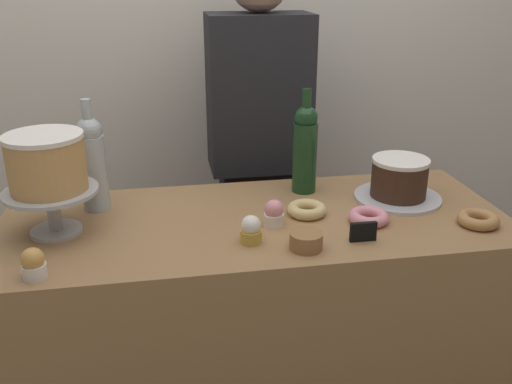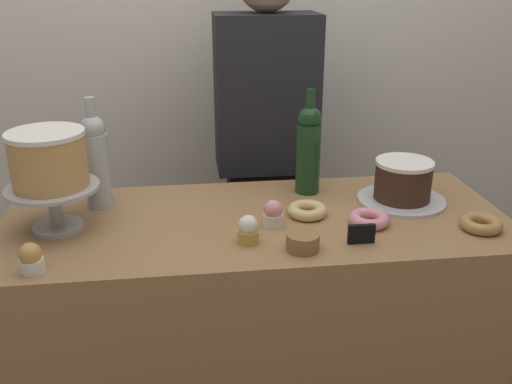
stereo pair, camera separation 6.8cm
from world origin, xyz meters
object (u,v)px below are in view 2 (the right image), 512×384
(cake_stand_pedestal, at_px, (54,200))
(wine_bottle_green, at_px, (308,148))
(white_layer_cake, at_px, (48,159))
(donut_pink, at_px, (369,219))
(cupcake_strawberry, at_px, (273,214))
(barista_figure, at_px, (265,169))
(wine_bottle_clear, at_px, (96,160))
(donut_maple, at_px, (481,224))
(donut_glazed, at_px, (308,211))
(price_sign_chalkboard, at_px, (361,234))
(cupcake_vanilla, at_px, (248,230))
(cupcake_caramel, at_px, (31,259))
(chocolate_round_cake, at_px, (403,180))
(cookie_stack, at_px, (303,242))

(cake_stand_pedestal, xyz_separation_m, wine_bottle_green, (0.73, 0.18, 0.06))
(white_layer_cake, height_order, donut_pink, white_layer_cake)
(donut_pink, bearing_deg, cupcake_strawberry, 174.24)
(white_layer_cake, bearing_deg, cake_stand_pedestal, 90.00)
(barista_figure, bearing_deg, wine_bottle_clear, -145.24)
(cupcake_strawberry, relative_size, donut_maple, 0.66)
(white_layer_cake, relative_size, wine_bottle_green, 0.61)
(donut_glazed, distance_m, price_sign_chalkboard, 0.21)
(donut_pink, bearing_deg, donut_maple, -13.29)
(wine_bottle_green, bearing_deg, barista_figure, 103.26)
(cupcake_vanilla, distance_m, donut_glazed, 0.23)
(barista_figure, bearing_deg, donut_maple, -54.11)
(donut_maple, bearing_deg, cupcake_caramel, -175.72)
(cupcake_vanilla, distance_m, cupcake_strawberry, 0.12)
(cake_stand_pedestal, bearing_deg, wine_bottle_clear, 57.99)
(white_layer_cake, height_order, chocolate_round_cake, white_layer_cake)
(wine_bottle_clear, xyz_separation_m, barista_figure, (0.55, 0.38, -0.19))
(wine_bottle_green, relative_size, donut_pink, 2.91)
(chocolate_round_cake, xyz_separation_m, wine_bottle_green, (-0.27, 0.11, 0.07))
(cupcake_strawberry, bearing_deg, wine_bottle_green, 58.37)
(wine_bottle_clear, height_order, barista_figure, barista_figure)
(cake_stand_pedestal, distance_m, cupcake_vanilla, 0.52)
(cupcake_vanilla, bearing_deg, donut_pink, 10.76)
(donut_pink, relative_size, barista_figure, 0.07)
(wine_bottle_clear, relative_size, price_sign_chalkboard, 4.65)
(cookie_stack, xyz_separation_m, price_sign_chalkboard, (0.16, 0.02, 0.00))
(donut_glazed, bearing_deg, chocolate_round_cake, 12.96)
(cake_stand_pedestal, distance_m, wine_bottle_green, 0.75)
(donut_pink, relative_size, donut_maple, 1.00)
(cupcake_vanilla, relative_size, price_sign_chalkboard, 1.06)
(white_layer_cake, height_order, wine_bottle_green, wine_bottle_green)
(donut_pink, bearing_deg, chocolate_round_cake, 44.57)
(wine_bottle_green, relative_size, cupcake_vanilla, 4.38)
(chocolate_round_cake, height_order, cookie_stack, chocolate_round_cake)
(wine_bottle_clear, relative_size, donut_glazed, 2.91)
(wine_bottle_clear, height_order, donut_maple, wine_bottle_clear)
(cupcake_vanilla, bearing_deg, white_layer_cake, 164.20)
(white_layer_cake, distance_m, cupcake_vanilla, 0.55)
(price_sign_chalkboard, xyz_separation_m, barista_figure, (-0.15, 0.72, -0.07))
(cupcake_strawberry, height_order, donut_glazed, cupcake_strawberry)
(cake_stand_pedestal, relative_size, price_sign_chalkboard, 3.46)
(cupcake_vanilla, xyz_separation_m, cupcake_strawberry, (0.08, 0.09, 0.00))
(donut_glazed, bearing_deg, wine_bottle_green, 78.45)
(chocolate_round_cake, distance_m, cupcake_vanilla, 0.53)
(cupcake_caramel, distance_m, donut_maple, 1.15)
(white_layer_cake, bearing_deg, donut_glazed, -0.13)
(wine_bottle_green, bearing_deg, wine_bottle_clear, -177.04)
(wine_bottle_green, relative_size, donut_glazed, 2.91)
(cupcake_vanilla, height_order, price_sign_chalkboard, cupcake_vanilla)
(cake_stand_pedestal, height_order, donut_maple, cake_stand_pedestal)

